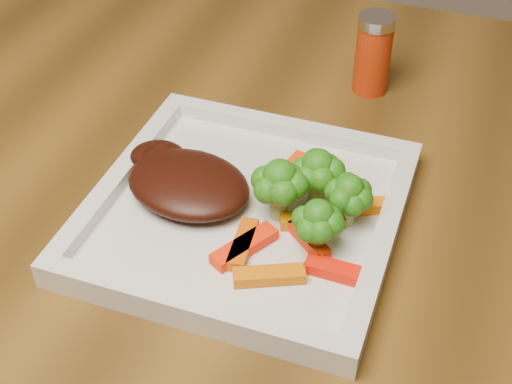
% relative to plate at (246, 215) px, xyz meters
% --- Properties ---
extents(plate, '(0.27, 0.27, 0.01)m').
position_rel_plate_xyz_m(plate, '(0.00, 0.00, 0.00)').
color(plate, silver).
rests_on(plate, dining_table).
extents(steak, '(0.14, 0.11, 0.03)m').
position_rel_plate_xyz_m(steak, '(-0.06, 0.00, 0.02)').
color(steak, black).
rests_on(steak, plate).
extents(broccoli_0, '(0.07, 0.07, 0.07)m').
position_rel_plate_xyz_m(broccoli_0, '(0.06, 0.03, 0.04)').
color(broccoli_0, '#2B6B11').
rests_on(broccoli_0, plate).
extents(broccoli_1, '(0.06, 0.06, 0.06)m').
position_rel_plate_xyz_m(broccoli_1, '(0.09, 0.02, 0.04)').
color(broccoli_1, '#1E6310').
rests_on(broccoli_1, plate).
extents(broccoli_2, '(0.05, 0.05, 0.06)m').
position_rel_plate_xyz_m(broccoli_2, '(0.07, -0.03, 0.04)').
color(broccoli_2, '#227112').
rests_on(broccoli_2, plate).
extents(broccoli_3, '(0.07, 0.07, 0.06)m').
position_rel_plate_xyz_m(broccoli_3, '(0.03, 0.00, 0.04)').
color(broccoli_3, '#1C6F12').
rests_on(broccoli_3, plate).
extents(carrot_0, '(0.06, 0.04, 0.01)m').
position_rel_plate_xyz_m(carrot_0, '(0.05, -0.07, 0.01)').
color(carrot_0, '#D46503').
rests_on(carrot_0, plate).
extents(carrot_1, '(0.06, 0.02, 0.01)m').
position_rel_plate_xyz_m(carrot_1, '(0.10, -0.05, 0.01)').
color(carrot_1, red).
rests_on(carrot_1, plate).
extents(carrot_2, '(0.02, 0.06, 0.01)m').
position_rel_plate_xyz_m(carrot_2, '(0.01, -0.05, 0.01)').
color(carrot_2, '#CF4E03').
rests_on(carrot_2, plate).
extents(carrot_3, '(0.05, 0.04, 0.01)m').
position_rel_plate_xyz_m(carrot_3, '(0.10, 0.04, 0.01)').
color(carrot_3, orange).
rests_on(carrot_3, plate).
extents(carrot_4, '(0.03, 0.07, 0.01)m').
position_rel_plate_xyz_m(carrot_4, '(0.02, 0.06, 0.01)').
color(carrot_4, '#FE3C04').
rests_on(carrot_4, plate).
extents(carrot_5, '(0.05, 0.04, 0.01)m').
position_rel_plate_xyz_m(carrot_5, '(0.07, -0.02, 0.01)').
color(carrot_5, red).
rests_on(carrot_5, plate).
extents(carrot_6, '(0.06, 0.04, 0.01)m').
position_rel_plate_xyz_m(carrot_6, '(0.06, 0.00, 0.01)').
color(carrot_6, '#D66F03').
rests_on(carrot_6, plate).
extents(spice_shaker, '(0.05, 0.05, 0.09)m').
position_rel_plate_xyz_m(spice_shaker, '(0.06, 0.25, 0.04)').
color(spice_shaker, '#A92909').
rests_on(spice_shaker, dining_table).
extents(carrot_7, '(0.05, 0.06, 0.01)m').
position_rel_plate_xyz_m(carrot_7, '(0.02, -0.05, 0.01)').
color(carrot_7, '#FD2804').
rests_on(carrot_7, plate).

